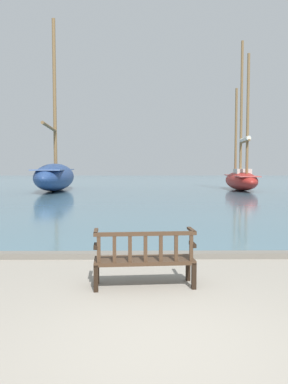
{
  "coord_description": "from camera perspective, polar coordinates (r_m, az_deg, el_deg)",
  "views": [
    {
      "loc": [
        -0.23,
        -3.97,
        1.91
      ],
      "look_at": [
        -0.08,
        10.0,
        1.0
      ],
      "focal_mm": 35.0,
      "sensor_mm": 36.0,
      "label": 1
    }
  ],
  "objects": [
    {
      "name": "park_bench",
      "position": [
        6.07,
        0.06,
        -9.99
      ],
      "size": [
        1.64,
        0.64,
        0.92
      ],
      "color": "black",
      "rests_on": "ground"
    },
    {
      "name": "harbor_water",
      "position": [
        48.01,
        -0.33,
        1.5
      ],
      "size": [
        100.0,
        80.0,
        0.08
      ],
      "primitive_type": "cube",
      "color": "slate",
      "rests_on": "ground"
    },
    {
      "name": "ground_plane",
      "position": [
        4.41,
        2.59,
        -21.92
      ],
      "size": [
        160.0,
        160.0,
        0.0
      ],
      "primitive_type": "plane",
      "color": "gray"
    },
    {
      "name": "sailboat_outer_port",
      "position": [
        31.6,
        14.54,
        2.2
      ],
      "size": [
        2.63,
        8.19,
        12.04
      ],
      "color": "maroon",
      "rests_on": "harbor_water"
    },
    {
      "name": "sailboat_mid_starboard",
      "position": [
        30.75,
        -13.37,
        2.43
      ],
      "size": [
        3.57,
        11.28,
        13.54
      ],
      "color": "navy",
      "rests_on": "harbor_water"
    },
    {
      "name": "quay_edge_kerb",
      "position": [
        8.04,
        1.05,
        -9.58
      ],
      "size": [
        40.0,
        0.3,
        0.12
      ],
      "primitive_type": "cube",
      "color": "slate",
      "rests_on": "ground"
    }
  ]
}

